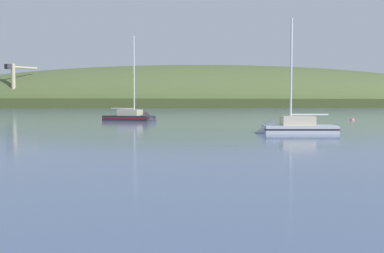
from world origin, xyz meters
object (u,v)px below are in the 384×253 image
Objects in this scene: sailboat_far_left at (135,119)px; mooring_buoy_midchannel at (352,120)px; sailboat_midwater_white at (290,131)px; dockside_crane at (14,85)px.

sailboat_far_left is 18.73× the size of mooring_buoy_midchannel.
sailboat_midwater_white is at bearing -36.20° from sailboat_far_left.
dockside_crane is at bearing 138.09° from sailboat_far_left.
dockside_crane is 195.82m from mooring_buoy_midchannel.
sailboat_far_left is at bearing 175.19° from mooring_buoy_midchannel.
mooring_buoy_midchannel is (98.12, -169.07, -11.46)m from dockside_crane.
dockside_crane is 177.76m from sailboat_far_left.
dockside_crane is 28.07× the size of mooring_buoy_midchannel.
dockside_crane is at bearing -61.00° from sailboat_midwater_white.
mooring_buoy_midchannel is at bearing -119.15° from sailboat_midwater_white.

